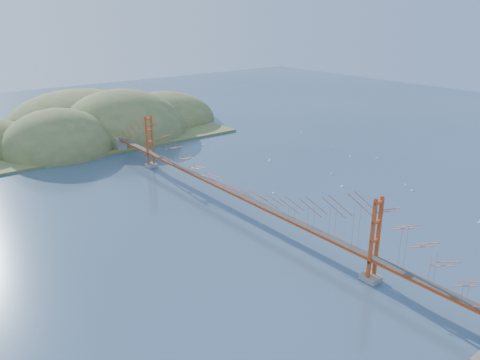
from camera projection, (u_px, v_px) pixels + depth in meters
ground at (232, 208)px, 83.31m from camera, size 320.00×320.00×0.00m
bridge at (231, 171)px, 81.04m from camera, size 2.20×94.40×12.00m
far_headlands at (95, 132)px, 135.20m from camera, size 84.00×58.00×25.00m
sailboat_16 at (269, 161)px, 108.98m from camera, size 0.66×0.66×0.69m
sailboat_5 at (377, 158)px, 111.31m from camera, size 0.54×0.60×0.68m
sailboat_17 at (301, 133)px, 134.21m from camera, size 0.66×0.63×0.75m
sailboat_1 at (331, 173)px, 100.72m from camera, size 0.61×0.61×0.65m
sailboat_13 at (405, 185)px, 94.00m from camera, size 0.64×0.60×0.71m
sailboat_6 at (479, 222)px, 77.50m from camera, size 0.68×0.68×0.72m
sailboat_11 at (350, 156)px, 112.47m from camera, size 0.50×0.50×0.56m
sailboat_0 at (273, 193)px, 90.04m from camera, size 0.53×0.60×0.69m
sailboat_15 at (270, 154)px, 113.88m from camera, size 0.50×0.50×0.57m
sailboat_7 at (269, 160)px, 109.63m from camera, size 0.63×0.56×0.71m
sailboat_12 at (203, 144)px, 122.36m from camera, size 0.64×0.63×0.72m
sailboat_14 at (412, 190)px, 91.34m from camera, size 0.46×0.53×0.60m
sailboat_2 at (342, 186)px, 93.20m from camera, size 0.68×0.68×0.73m
sailboat_8 at (330, 147)px, 120.08m from camera, size 0.54×0.54×0.58m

